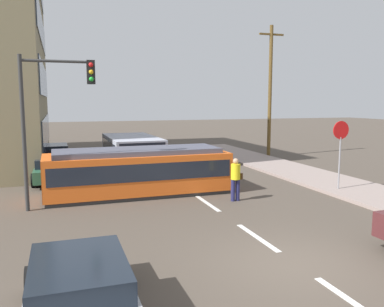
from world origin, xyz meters
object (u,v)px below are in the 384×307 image
pedestrian_crossing (236,177)px  stop_sign (340,141)px  streetcar_tram (138,171)px  traffic_light_mast (51,104)px  parked_sedan_mid (55,168)px  parked_sedan_near (79,289)px  utility_pole_mid (270,89)px  parked_sedan_far (54,153)px  city_bus (132,152)px

pedestrian_crossing → stop_sign: bearing=0.5°
stop_sign → streetcar_tram: bearing=164.3°
stop_sign → traffic_light_mast: (-11.44, 0.98, 1.56)m
stop_sign → pedestrian_crossing: bearing=-179.5°
parked_sedan_mid → streetcar_tram: bearing=-50.2°
parked_sedan_mid → pedestrian_crossing: bearing=-43.4°
parked_sedan_mid → traffic_light_mast: bearing=-89.5°
pedestrian_crossing → parked_sedan_near: (-6.18, -7.02, -0.32)m
utility_pole_mid → parked_sedan_far: bearing=174.1°
parked_sedan_mid → stop_sign: stop_sign is taller
parked_sedan_far → utility_pole_mid: size_ratio=0.47×
parked_sedan_mid → traffic_light_mast: size_ratio=0.77×
parked_sedan_far → utility_pole_mid: bearing=-5.9°
parked_sedan_far → stop_sign: 16.83m
parked_sedan_near → utility_pole_mid: bearing=52.4°
pedestrian_crossing → utility_pole_mid: 13.52m
parked_sedan_near → parked_sedan_far: same height
streetcar_tram → utility_pole_mid: (10.79, 8.33, 3.65)m
stop_sign → parked_sedan_near: bearing=-147.3°
parked_sedan_mid → parked_sedan_near: bearing=-88.0°
parked_sedan_near → stop_sign: 13.18m
streetcar_tram → parked_sedan_far: streetcar_tram is taller
traffic_light_mast → utility_pole_mid: (14.04, 9.66, 0.88)m
city_bus → parked_sedan_far: city_bus is taller
parked_sedan_far → stop_sign: bearing=-46.2°
traffic_light_mast → parked_sedan_mid: bearing=90.5°
streetcar_tram → pedestrian_crossing: streetcar_tram is taller
parked_sedan_mid → stop_sign: 13.18m
pedestrian_crossing → traffic_light_mast: traffic_light_mast is taller
parked_sedan_near → stop_sign: (11.01, 7.06, 1.57)m
pedestrian_crossing → parked_sedan_far: 13.90m
city_bus → pedestrian_crossing: city_bus is taller
streetcar_tram → parked_sedan_near: streetcar_tram is taller
stop_sign → city_bus: bearing=134.9°
traffic_light_mast → streetcar_tram: bearing=22.2°
streetcar_tram → stop_sign: 8.59m
streetcar_tram → pedestrian_crossing: bearing=-35.0°
pedestrian_crossing → parked_sedan_mid: size_ratio=0.40×
city_bus → utility_pole_mid: size_ratio=0.61×
city_bus → stop_sign: bearing=-45.1°
streetcar_tram → parked_sedan_near: size_ratio=1.85×
traffic_light_mast → utility_pole_mid: size_ratio=0.61×
parked_sedan_near → traffic_light_mast: 8.64m
pedestrian_crossing → stop_sign: size_ratio=0.58×
streetcar_tram → parked_sedan_near: 9.79m
city_bus → pedestrian_crossing: (2.67, -7.56, -0.17)m
parked_sedan_far → traffic_light_mast: size_ratio=0.78×
parked_sedan_far → stop_sign: (11.59, -12.10, 1.57)m
parked_sedan_mid → utility_pole_mid: bearing=17.2°
streetcar_tram → utility_pole_mid: bearing=37.7°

